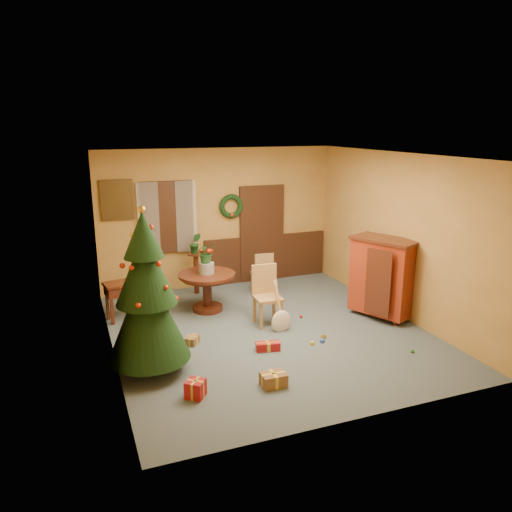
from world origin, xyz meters
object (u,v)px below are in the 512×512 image
christmas_tree (147,296)px  writing_desk (127,291)px  dining_table (207,285)px  chair_near (266,293)px  sideboard (383,275)px

christmas_tree → writing_desk: 2.20m
dining_table → christmas_tree: christmas_tree is taller
chair_near → sideboard: 2.10m
sideboard → dining_table: bearing=153.6°
christmas_tree → writing_desk: size_ratio=2.80×
dining_table → christmas_tree: size_ratio=0.44×
dining_table → writing_desk: (-1.42, 0.13, 0.02)m
dining_table → sideboard: bearing=-26.4°
sideboard → writing_desk: bearing=160.2°
dining_table → sideboard: sideboard is taller
chair_near → sideboard: sideboard is taller
dining_table → chair_near: (0.80, -0.93, 0.05)m
christmas_tree → writing_desk: (-0.04, 2.11, -0.59)m
christmas_tree → sideboard: bearing=7.8°
dining_table → chair_near: 1.23m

